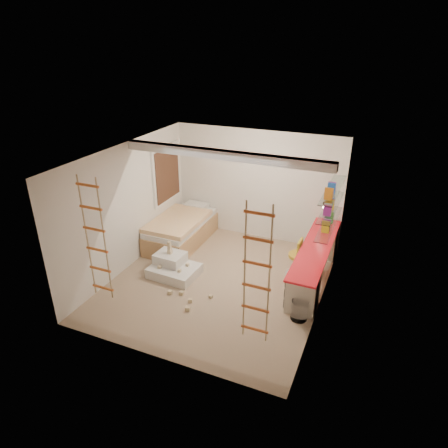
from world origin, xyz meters
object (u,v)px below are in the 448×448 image
at_px(bed, 181,230).
at_px(play_platform, 173,267).
at_px(swivel_chair, 298,263).
at_px(desk, 315,261).

distance_m(bed, play_platform, 1.43).
bearing_deg(play_platform, swivel_chair, 21.64).
xyz_separation_m(desk, bed, (-3.20, 0.36, -0.07)).
bearing_deg(desk, play_platform, -160.38).
height_order(desk, play_platform, desk).
relative_size(desk, swivel_chair, 3.43).
distance_m(bed, swivel_chair, 2.91).
bearing_deg(desk, bed, 173.51).
distance_m(desk, bed, 3.22).
relative_size(desk, play_platform, 2.84).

